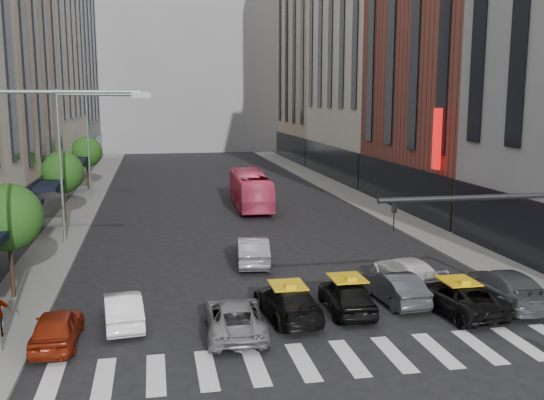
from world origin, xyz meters
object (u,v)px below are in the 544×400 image
taxi_center (347,295)px  bus (250,190)px  streetlamp_far (99,131)px  streetlamp_mid (77,146)px  car_red (57,327)px  car_white_front (123,309)px  taxi_left (288,302)px  streetlamp_near (18,183)px

taxi_center → bus: (-0.07, 24.43, 0.73)m
bus → streetlamp_far: bearing=-23.8°
streetlamp_mid → car_red: bearing=-86.9°
car_white_front → streetlamp_far: bearing=-90.2°
car_red → taxi_left: bearing=-172.4°
bus → taxi_center: bearing=92.4°
streetlamp_mid → taxi_center: 19.29m
streetlamp_mid → streetlamp_far: bearing=90.0°
car_white_front → taxi_center: 8.91m
streetlamp_far → streetlamp_mid: bearing=-90.0°
streetlamp_near → car_red: 5.34m
car_white_front → streetlamp_mid: bearing=-83.7°
car_red → taxi_center: 11.17m
car_white_front → bus: bus is taller
car_red → car_white_front: car_red is taller
streetlamp_mid → car_white_front: size_ratio=2.30×
car_red → bus: bearing=-112.7°
taxi_center → car_white_front: bearing=0.5°
streetlamp_mid → streetlamp_far: 16.00m
streetlamp_near → car_white_front: streetlamp_near is taller
car_red → bus: 27.94m
streetlamp_far → taxi_left: 32.27m
car_red → bus: size_ratio=0.37×
streetlamp_near → taxi_center: streetlamp_near is taller
streetlamp_near → streetlamp_mid: same height
streetlamp_far → car_red: (0.84, -31.47, -5.25)m
streetlamp_near → taxi_center: 13.14m
streetlamp_mid → taxi_left: 18.00m
streetlamp_mid → car_white_front: (3.04, -13.94, -5.26)m
streetlamp_near → streetlamp_mid: 16.00m
taxi_center → taxi_left: bearing=6.4°
taxi_left → streetlamp_mid: bearing=-62.5°
streetlamp_near → bus: bearing=65.6°
taxi_left → bus: bus is taller
streetlamp_far → taxi_center: 32.92m
streetlamp_mid → bus: streetlamp_mid is taller
streetlamp_near → bus: 29.11m
streetlamp_near → streetlamp_mid: bearing=90.0°
streetlamp_near → car_red: bearing=32.2°
car_white_front → taxi_center: taxi_center is taller
car_white_front → taxi_center: bearing=172.1°
car_red → taxi_left: 8.66m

